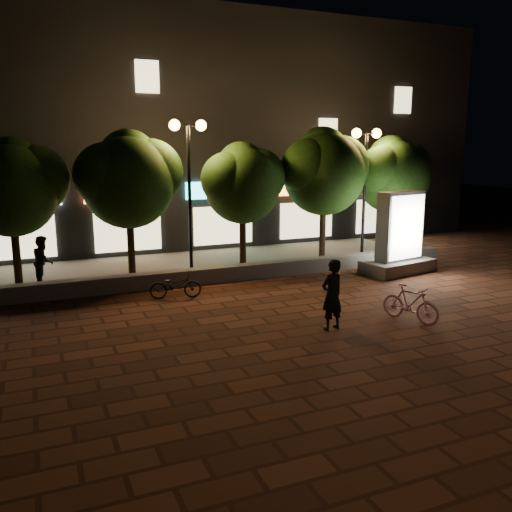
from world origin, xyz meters
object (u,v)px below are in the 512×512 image
tree_far_right (394,172)px  ad_kiosk (399,240)px  scooter_parked (175,285)px  tree_left (129,176)px  scooter_pink (410,303)px  tree_mid (243,180)px  rider (332,295)px  tree_far_left (12,184)px  street_lamp_left (189,158)px  street_lamp_right (366,160)px  tree_right (325,169)px  pedestrian (43,261)px

tree_far_right → ad_kiosk: tree_far_right is taller
scooter_parked → tree_left: bearing=26.2°
tree_left → scooter_pink: bearing=-51.6°
tree_mid → ad_kiosk: bearing=-28.9°
tree_far_right → ad_kiosk: 3.85m
rider → tree_far_left: bearing=-58.3°
street_lamp_left → scooter_parked: size_ratio=3.44×
tree_mid → tree_far_right: tree_far_right is taller
street_lamp_right → ad_kiosk: bearing=-92.4°
tree_left → tree_far_right: tree_left is taller
tree_right → scooter_parked: tree_right is taller
tree_right → rider: 8.37m
tree_right → scooter_parked: 7.85m
street_lamp_right → scooter_parked: size_ratio=3.31×
tree_mid → scooter_pink: bearing=-76.5°
scooter_parked → tree_far_right: bearing=-61.6°
tree_far_right → scooter_parked: tree_far_right is taller
street_lamp_right → scooter_pink: 8.40m
tree_mid → ad_kiosk: (4.85, -2.68, -2.06)m
tree_left → tree_right: tree_right is taller
street_lamp_left → rider: size_ratio=2.94×
tree_mid → scooter_parked: (-3.28, -2.85, -2.82)m
tree_left → tree_far_right: bearing=-0.0°
ad_kiosk → tree_left: bearing=163.2°
tree_left → scooter_parked: bearing=-76.0°
tree_far_left → rider: size_ratio=2.63×
tree_far_left → ad_kiosk: tree_far_left is taller
tree_left → ad_kiosk: 9.52m
tree_left → scooter_parked: 4.23m
ad_kiosk → pedestrian: bearing=167.4°
scooter_parked → ad_kiosk: bearing=-76.6°
street_lamp_left → tree_far_right: bearing=1.8°
ad_kiosk → street_lamp_left: bearing=160.7°
street_lamp_left → scooter_pink: 8.69m
street_lamp_left → pedestrian: street_lamp_left is taller
tree_left → tree_right: (7.30, 0.00, 0.12)m
tree_far_left → street_lamp_right: size_ratio=0.93×
tree_mid → street_lamp_left: size_ratio=0.87×
tree_far_left → tree_right: (10.80, 0.00, 0.27)m
tree_far_right → scooter_pink: bearing=-123.4°
street_lamp_right → tree_far_left: bearing=178.8°
tree_left → pedestrian: size_ratio=3.07×
scooter_pink → scooter_parked: bearing=116.9°
street_lamp_right → scooter_parked: 9.31m
scooter_pink → rider: 2.22m
tree_far_left → tree_far_right: (14.00, 0.00, 0.08)m
tree_left → tree_far_right: (10.50, -0.00, -0.08)m
rider → pedestrian: (-6.36, 6.92, -0.00)m
tree_far_left → rider: bearing=-44.7°
tree_right → scooter_pink: (-1.58, -7.23, -3.09)m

